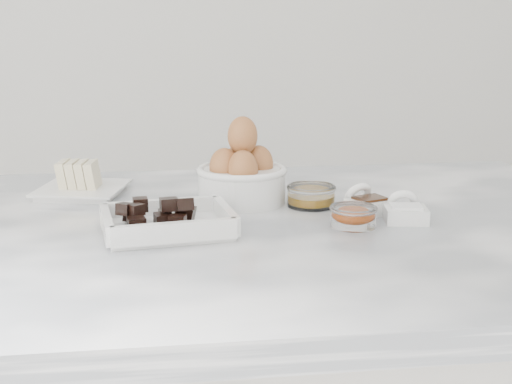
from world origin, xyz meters
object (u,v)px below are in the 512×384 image
butter_plate (80,183)px  salt_spoon (405,211)px  vanilla_spoon (367,203)px  egg_bowl (242,175)px  zest_bowl (353,215)px  honey_bowl (311,195)px  sugar_ramekin (239,186)px  chocolate_dish (168,219)px

butter_plate → salt_spoon: 0.56m
butter_plate → vanilla_spoon: size_ratio=1.89×
egg_bowl → zest_bowl: bearing=-48.1°
honey_bowl → salt_spoon: bearing=-40.1°
sugar_ramekin → egg_bowl: egg_bowl is taller
sugar_ramekin → vanilla_spoon: 0.21m
chocolate_dish → zest_bowl: 0.27m
butter_plate → zest_bowl: (0.42, -0.25, -0.00)m
butter_plate → vanilla_spoon: bearing=-21.5°
zest_bowl → sugar_ramekin: bearing=135.0°
butter_plate → egg_bowl: size_ratio=1.13×
sugar_ramekin → honey_bowl: sugar_ramekin is taller
honey_bowl → zest_bowl: bearing=-73.0°
honey_bowl → butter_plate: bearing=161.0°
sugar_ramekin → butter_plate: bearing=159.2°
honey_bowl → zest_bowl: honey_bowl is taller
chocolate_dish → salt_spoon: size_ratio=2.39×
zest_bowl → salt_spoon: bearing=12.2°
sugar_ramekin → salt_spoon: (0.24, -0.13, -0.01)m
butter_plate → sugar_ramekin: (0.27, -0.10, 0.01)m
butter_plate → egg_bowl: (0.27, -0.09, 0.03)m
sugar_ramekin → honey_bowl: (0.11, -0.03, -0.01)m
honey_bowl → salt_spoon: size_ratio=0.97×
chocolate_dish → sugar_ramekin: sugar_ramekin is taller
sugar_ramekin → salt_spoon: bearing=-29.3°
sugar_ramekin → zest_bowl: bearing=-45.0°
honey_bowl → salt_spoon: 0.16m
sugar_ramekin → salt_spoon: size_ratio=1.10×
egg_bowl → salt_spoon: size_ratio=1.81×
butter_plate → honey_bowl: butter_plate is taller
honey_bowl → vanilla_spoon: bearing=-32.6°
honey_bowl → salt_spoon: salt_spoon is taller
honey_bowl → egg_bowl: bearing=159.4°
honey_bowl → chocolate_dish: bearing=-152.7°
chocolate_dish → salt_spoon: chocolate_dish is taller
butter_plate → chocolate_dish: bearing=-59.8°
butter_plate → salt_spoon: size_ratio=2.05×
egg_bowl → zest_bowl: 0.22m
chocolate_dish → sugar_ramekin: bearing=51.6°
egg_bowl → salt_spoon: bearing=-31.9°
vanilla_spoon → salt_spoon: (0.04, -0.05, -0.00)m
chocolate_dish → honey_bowl: chocolate_dish is taller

